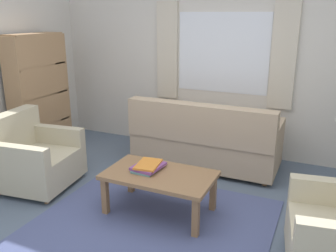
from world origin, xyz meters
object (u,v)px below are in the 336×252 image
(coffee_table, at_px, (159,179))
(bookshelf, at_px, (42,101))
(armchair_left, at_px, (33,158))
(couch, at_px, (205,141))
(book_stack_on_table, at_px, (148,166))

(coffee_table, bearing_deg, bookshelf, 159.04)
(coffee_table, bearing_deg, armchair_left, -178.07)
(couch, height_order, coffee_table, couch)
(couch, relative_size, coffee_table, 1.73)
(armchair_left, height_order, coffee_table, armchair_left)
(armchair_left, bearing_deg, bookshelf, 28.88)
(armchair_left, height_order, book_stack_on_table, armchair_left)
(couch, distance_m, bookshelf, 2.42)
(armchair_left, height_order, bookshelf, bookshelf)
(book_stack_on_table, bearing_deg, coffee_table, -13.96)
(coffee_table, distance_m, book_stack_on_table, 0.18)
(book_stack_on_table, bearing_deg, armchair_left, -176.44)
(armchair_left, distance_m, coffee_table, 1.63)
(couch, distance_m, coffee_table, 1.31)
(book_stack_on_table, bearing_deg, bookshelf, 158.57)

